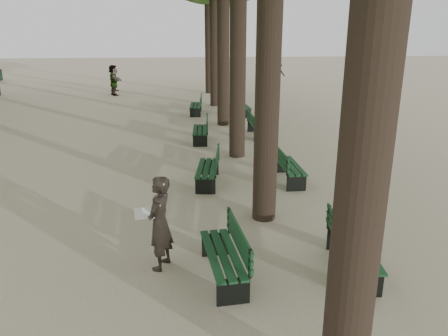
{
  "coord_description": "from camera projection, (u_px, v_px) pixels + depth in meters",
  "views": [
    {
      "loc": [
        -0.23,
        -5.9,
        4.07
      ],
      "look_at": [
        0.6,
        3.0,
        1.2
      ],
      "focal_mm": 35.0,
      "sensor_mm": 36.0,
      "label": 1
    }
  ],
  "objects": [
    {
      "name": "ground",
      "position": [
        204.0,
        300.0,
        6.86
      ],
      "size": [
        120.0,
        120.0,
        0.0
      ],
      "primitive_type": "plane",
      "color": "tan",
      "rests_on": "ground"
    },
    {
      "name": "bench_left_0",
      "position": [
        223.0,
        263.0,
        7.39
      ],
      "size": [
        0.75,
        1.85,
        0.92
      ],
      "color": "black",
      "rests_on": "ground"
    },
    {
      "name": "bench_left_1",
      "position": [
        207.0,
        174.0,
        11.89
      ],
      "size": [
        0.8,
        1.86,
        0.92
      ],
      "color": "black",
      "rests_on": "ground"
    },
    {
      "name": "bench_left_2",
      "position": [
        200.0,
        134.0,
        16.37
      ],
      "size": [
        0.67,
        1.83,
        0.92
      ],
      "color": "black",
      "rests_on": "ground"
    },
    {
      "name": "bench_left_3",
      "position": [
        196.0,
        109.0,
        21.55
      ],
      "size": [
        0.69,
        1.83,
        0.92
      ],
      "color": "black",
      "rests_on": "ground"
    },
    {
      "name": "bench_right_0",
      "position": [
        353.0,
        257.0,
        7.6
      ],
      "size": [
        0.72,
        1.84,
        0.92
      ],
      "color": "black",
      "rests_on": "ground"
    },
    {
      "name": "bench_right_1",
      "position": [
        289.0,
        172.0,
        12.09
      ],
      "size": [
        0.6,
        1.81,
        0.92
      ],
      "color": "black",
      "rests_on": "ground"
    },
    {
      "name": "bench_right_2",
      "position": [
        257.0,
        129.0,
        17.17
      ],
      "size": [
        0.58,
        1.8,
        0.92
      ],
      "color": "black",
      "rests_on": "ground"
    },
    {
      "name": "bench_right_3",
      "position": [
        242.0,
        109.0,
        21.35
      ],
      "size": [
        0.69,
        1.84,
        0.92
      ],
      "color": "black",
      "rests_on": "ground"
    },
    {
      "name": "man_with_map",
      "position": [
        160.0,
        223.0,
        7.55
      ],
      "size": [
        0.73,
        0.76,
        1.71
      ],
      "color": "black",
      "rests_on": "ground"
    },
    {
      "name": "pedestrian_a",
      "position": [
        115.0,
        80.0,
        29.33
      ],
      "size": [
        0.72,
        0.77,
        1.54
      ],
      "primitive_type": "imported",
      "rotation": [
        0.0,
        0.0,
        0.86
      ],
      "color": "#262628",
      "rests_on": "ground"
    },
    {
      "name": "pedestrian_e",
      "position": [
        114.0,
        80.0,
        27.44
      ],
      "size": [
        1.03,
        1.76,
        1.89
      ],
      "primitive_type": "imported",
      "rotation": [
        0.0,
        0.0,
        1.97
      ],
      "color": "#262628",
      "rests_on": "ground"
    },
    {
      "name": "pedestrian_b",
      "position": [
        279.0,
        73.0,
        33.6
      ],
      "size": [
        0.99,
        0.84,
        1.55
      ],
      "primitive_type": "imported",
      "rotation": [
        0.0,
        0.0,
        2.51
      ],
      "color": "#262628",
      "rests_on": "ground"
    }
  ]
}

